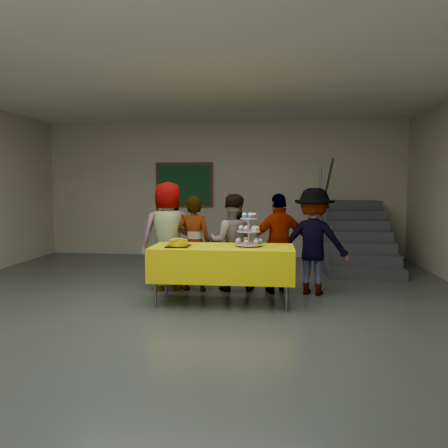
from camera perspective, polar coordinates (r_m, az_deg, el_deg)
The scene contains 11 objects.
room_shell at distance 4.93m, azimuth -6.79°, elevation 11.52°, with size 10.00×10.04×3.02m.
bake_table at distance 5.82m, azimuth -0.21°, elevation -5.02°, with size 1.88×0.78×0.77m.
cupcake_stand at distance 5.77m, azimuth 3.24°, elevation -1.12°, with size 0.38×0.38×0.44m.
bear_cake at distance 5.77m, azimuth -5.98°, elevation -2.39°, with size 0.32×0.36×0.12m.
schoolchild_a at distance 6.70m, azimuth -7.31°, elevation -1.48°, with size 0.80×0.52×1.64m, color slate.
schoolchild_b at distance 6.54m, azimuth -3.94°, elevation -2.55°, with size 0.52×0.34×1.42m, color slate.
schoolchild_c at distance 6.55m, azimuth 1.05°, elevation -2.42°, with size 0.70×0.55×1.45m, color slate.
schoolchild_d at distance 6.42m, azimuth 7.29°, elevation -2.55°, with size 0.86×0.36×1.46m, color slate.
schoolchild_e at distance 6.44m, azimuth 11.64°, elevation -2.23°, with size 0.99×0.57×1.54m, color slate.
staircase at distance 9.09m, azimuth 16.30°, elevation -2.05°, with size 1.30×2.40×2.04m.
noticeboard at distance 9.91m, azimuth -5.20°, elevation 5.13°, with size 1.30×0.05×1.00m.
Camera 1 is at (1.09, -4.76, 1.56)m, focal length 35.00 mm.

